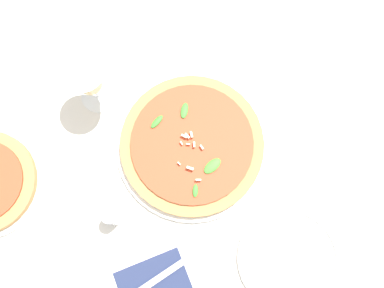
% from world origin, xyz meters
% --- Properties ---
extents(ground_plane, '(6.00, 6.00, 0.00)m').
position_xyz_m(ground_plane, '(0.00, 0.00, 0.00)').
color(ground_plane, silver).
extents(pizza_arugula_main, '(0.31, 0.31, 0.05)m').
position_xyz_m(pizza_arugula_main, '(-0.03, -0.03, 0.02)').
color(pizza_arugula_main, white).
rests_on(pizza_arugula_main, ground_plane).
extents(wine_glass, '(0.09, 0.09, 0.15)m').
position_xyz_m(wine_glass, '(0.07, -0.23, 0.11)').
color(wine_glass, white).
rests_on(wine_glass, ground_plane).
extents(napkin, '(0.15, 0.12, 0.01)m').
position_xyz_m(napkin, '(0.18, 0.15, 0.00)').
color(napkin, navy).
rests_on(napkin, ground_plane).
extents(fork, '(0.22, 0.02, 0.00)m').
position_xyz_m(fork, '(0.19, 0.15, 0.01)').
color(fork, silver).
rests_on(fork, ground_plane).
extents(side_plate_white, '(0.20, 0.20, 0.02)m').
position_xyz_m(side_plate_white, '(-0.06, 0.26, 0.01)').
color(side_plate_white, white).
rests_on(side_plate_white, ground_plane).
extents(shaker_pepper, '(0.03, 0.03, 0.07)m').
position_xyz_m(shaker_pepper, '(0.18, 0.00, 0.03)').
color(shaker_pepper, silver).
rests_on(shaker_pepper, ground_plane).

